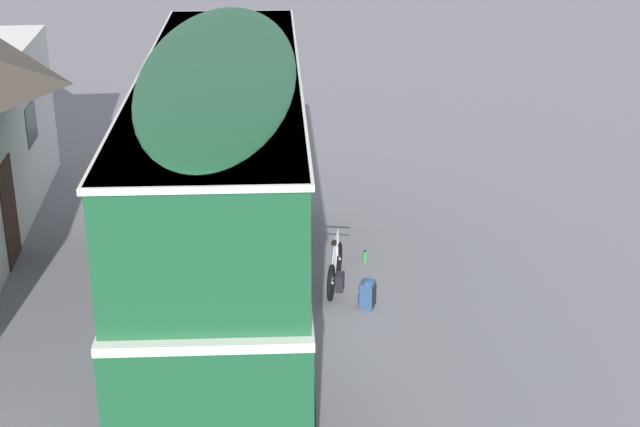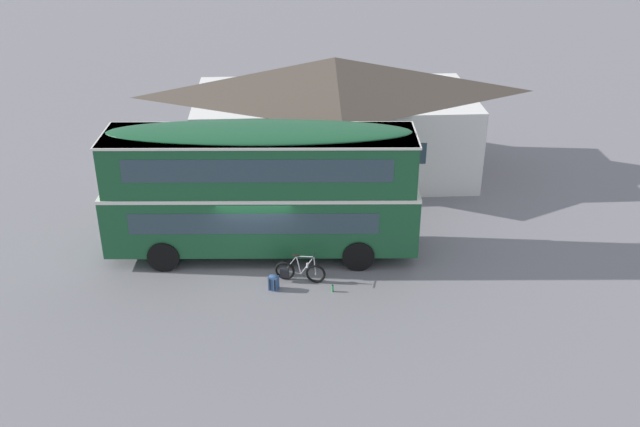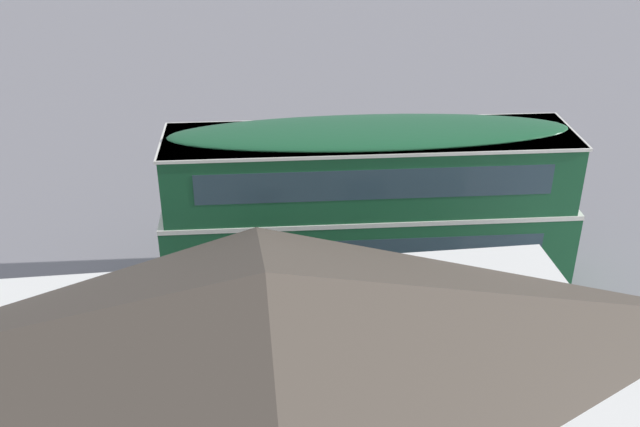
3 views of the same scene
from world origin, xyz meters
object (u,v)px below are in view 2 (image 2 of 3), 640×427
at_px(double_decker_bus, 261,186).
at_px(water_bottle_green_metal, 333,288).
at_px(backpack_on_ground, 274,282).
at_px(touring_bicycle, 298,271).

xyz_separation_m(double_decker_bus, water_bottle_green_metal, (2.29, -2.72, -2.52)).
height_order(double_decker_bus, backpack_on_ground, double_decker_bus).
distance_m(double_decker_bus, touring_bicycle, 3.25).
relative_size(backpack_on_ground, water_bottle_green_metal, 2.14).
distance_m(touring_bicycle, water_bottle_green_metal, 1.34).
relative_size(double_decker_bus, water_bottle_green_metal, 41.82).
bearing_deg(touring_bicycle, double_decker_bus, 120.67).
distance_m(double_decker_bus, water_bottle_green_metal, 4.36).
distance_m(backpack_on_ground, water_bottle_green_metal, 1.95).
bearing_deg(double_decker_bus, water_bottle_green_metal, -49.92).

